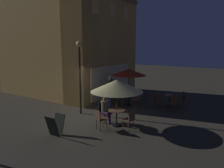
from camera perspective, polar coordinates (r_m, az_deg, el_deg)
The scene contains 21 objects.
ground_plane at distance 11.40m, azimuth -7.36°, elevation -8.69°, with size 60.00×60.00×0.00m, color #3A362B.
cafe_building at distance 15.68m, azimuth -10.99°, elevation 10.86°, with size 6.62×8.67×7.84m.
street_lamp_near_corner at distance 11.56m, azimuth -8.50°, elevation 5.42°, with size 0.32×0.32×3.89m.
menu_sandwich_board at distance 9.32m, azimuth -14.63°, elevation -10.42°, with size 0.63×0.55×0.85m.
cafe_table_0 at distance 13.51m, azimuth 4.32°, elevation -3.36°, with size 0.66×0.66×0.75m.
cafe_table_1 at distance 10.01m, azimuth 1.23°, elevation -7.87°, with size 0.78×0.78×0.76m.
cafe_table_2 at distance 13.44m, azimuth 14.89°, elevation -3.83°, with size 0.60×0.60×0.75m.
patio_umbrella_0 at distance 13.24m, azimuth 4.41°, elevation 3.07°, with size 2.11×2.11×2.24m.
patio_umbrella_1 at distance 9.68m, azimuth 1.26°, elevation -0.48°, with size 2.36×2.36×2.15m.
cafe_chair_0 at distance 13.17m, azimuth 1.25°, elevation -3.53°, with size 0.60×0.60×0.90m.
cafe_chair_1 at distance 12.94m, azimuth 6.63°, elevation -3.80°, with size 0.51×0.51×0.94m.
cafe_chair_2 at distance 10.54m, azimuth -2.31°, elevation -6.80°, with size 0.49×0.49×0.99m.
cafe_chair_3 at distance 9.57m, azimuth -3.22°, elevation -8.85°, with size 0.55×0.55×0.88m.
cafe_chair_4 at distance 9.53m, azimuth 4.77°, elevation -8.80°, with size 0.47×0.47×0.97m.
cafe_chair_5 at distance 13.19m, azimuth 11.62°, elevation -3.72°, with size 0.57×0.57×0.90m.
cafe_chair_6 at distance 12.62m, azimuth 15.88°, elevation -4.47°, with size 0.55×0.55×0.96m.
cafe_chair_7 at distance 13.63m, azimuth 18.04°, elevation -3.51°, with size 0.53×0.53×0.93m.
patron_seated_0 at distance 13.19m, azimuth 1.84°, elevation -2.83°, with size 0.50×0.46×1.25m.
patron_seated_1 at distance 10.41m, azimuth -1.73°, elevation -6.38°, with size 0.41×0.55×1.24m.
patron_standing_2 at distance 12.36m, azimuth -0.65°, elevation -2.56°, with size 0.31×0.31×1.85m.
patron_standing_3 at distance 13.41m, azimuth -0.52°, elevation -1.60°, with size 0.33×0.33×1.84m.
Camera 1 is at (-8.23, -6.99, 3.65)m, focal length 34.82 mm.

